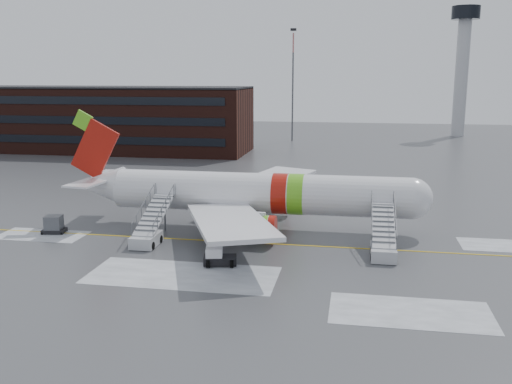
% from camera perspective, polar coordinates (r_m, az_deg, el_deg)
% --- Properties ---
extents(ground, '(260.00, 260.00, 0.00)m').
position_cam_1_polar(ground, '(50.92, 2.52, -4.92)').
color(ground, '#494C4F').
rests_on(ground, ground).
extents(airliner, '(35.03, 32.97, 11.18)m').
position_cam_1_polar(airliner, '(54.28, -0.62, -0.15)').
color(airliner, white).
rests_on(airliner, ground).
extents(airstair_fwd, '(2.05, 7.70, 3.48)m').
position_cam_1_polar(airstair_fwd, '(47.67, 12.60, -5.03)').
color(airstair_fwd, '#B1B3B9').
rests_on(airstair_fwd, ground).
extents(airstair_aft, '(2.05, 7.70, 3.48)m').
position_cam_1_polar(airstair_aft, '(50.78, -10.64, -3.92)').
color(airstair_aft, '#B6B8BE').
rests_on(airstair_aft, ground).
extents(pushback_tug, '(2.76, 2.28, 1.45)m').
position_cam_1_polar(pushback_tug, '(44.55, -3.82, -6.53)').
color(pushback_tug, black).
rests_on(pushback_tug, ground).
extents(uld_container, '(2.24, 1.78, 1.65)m').
position_cam_1_polar(uld_container, '(56.47, -19.56, -3.12)').
color(uld_container, black).
rests_on(uld_container, ground).
extents(terminal_building, '(62.00, 16.11, 12.30)m').
position_cam_1_polar(terminal_building, '(115.72, -16.39, 7.07)').
color(terminal_building, '#3F1E16').
rests_on(terminal_building, ground).
extents(control_tower, '(6.40, 6.40, 30.00)m').
position_cam_1_polar(control_tower, '(145.38, 19.97, 12.66)').
color(control_tower, '#B2B5BA').
rests_on(control_tower, ground).
extents(light_mast_far_n, '(1.20, 1.20, 24.25)m').
position_cam_1_polar(light_mast_far_n, '(127.20, 3.70, 11.33)').
color(light_mast_far_n, '#595B60').
rests_on(light_mast_far_n, ground).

